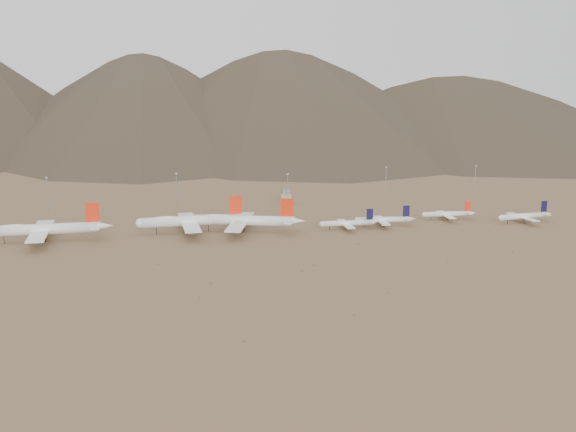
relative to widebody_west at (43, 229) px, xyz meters
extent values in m
plane|color=olive|center=(142.67, -21.03, -8.25)|extent=(3000.00, 3000.00, 0.00)
cylinder|color=white|center=(-0.34, -0.01, -0.09)|extent=(67.30, 8.98, 6.94)
cone|color=white|center=(37.23, 1.14, 0.43)|extent=(12.27, 6.61, 6.24)
cube|color=white|center=(-1.68, -0.05, -1.13)|extent=(12.61, 61.83, 0.87)
cube|color=white|center=(31.86, 0.97, 0.61)|extent=(6.75, 23.55, 0.42)
cube|color=red|center=(30.52, 0.93, 9.53)|extent=(8.74, 0.89, 12.31)
cylinder|color=black|center=(-23.82, -0.73, -5.90)|extent=(0.45, 0.45, 4.70)
cylinder|color=black|center=(0.95, 1.76, -5.90)|extent=(0.56, 0.56, 4.70)
cylinder|color=black|center=(1.05, -1.70, -5.90)|extent=(0.56, 0.56, 4.70)
ellipsoid|color=white|center=(-17.79, -0.54, 1.82)|extent=(21.63, 5.85, 4.16)
cylinder|color=slate|center=(-2.06, 12.25, -2.84)|extent=(6.80, 3.32, 3.12)
cylinder|color=slate|center=(-1.31, -12.35, -2.84)|extent=(6.80, 3.32, 3.12)
cylinder|color=slate|center=(-2.40, 23.32, -2.84)|extent=(6.80, 3.32, 3.12)
cylinder|color=slate|center=(-0.97, -23.42, -2.84)|extent=(6.80, 3.32, 3.12)
cylinder|color=white|center=(93.04, 9.67, -0.24)|extent=(66.09, 10.12, 6.80)
sphere|color=white|center=(60.16, 8.01, -0.24)|extent=(6.67, 6.67, 6.67)
cone|color=white|center=(129.86, 11.54, 0.27)|extent=(12.14, 6.71, 6.12)
cube|color=white|center=(91.72, 9.60, -1.26)|extent=(13.57, 60.80, 0.85)
cube|color=white|center=(124.60, 11.27, 0.44)|extent=(7.08, 23.20, 0.41)
cube|color=red|center=(123.28, 11.20, 9.19)|extent=(8.58, 1.04, 12.07)
cylinder|color=black|center=(70.03, 8.51, -5.95)|extent=(0.44, 0.44, 4.61)
cylinder|color=black|center=(94.27, 11.44, -5.95)|extent=(0.55, 0.55, 4.61)
cylinder|color=black|center=(94.44, 8.04, -5.95)|extent=(0.55, 0.55, 4.61)
ellipsoid|color=white|center=(75.94, 8.80, 1.63)|extent=(21.30, 6.16, 4.08)
cylinder|color=slate|center=(91.11, 21.66, -2.95)|extent=(6.73, 3.39, 3.06)
cylinder|color=slate|center=(92.33, -2.45, -2.95)|extent=(6.73, 3.39, 3.06)
cylinder|color=slate|center=(90.56, 32.51, -2.95)|extent=(6.73, 3.39, 3.06)
cylinder|color=slate|center=(92.88, -13.30, -2.95)|extent=(6.73, 3.39, 3.06)
cylinder|color=white|center=(126.68, 5.01, -0.27)|extent=(64.98, 24.31, 6.78)
sphere|color=white|center=(95.11, 13.90, -0.27)|extent=(6.64, 6.64, 6.64)
cone|color=white|center=(162.04, -4.95, 0.24)|extent=(13.02, 9.07, 6.10)
cube|color=white|center=(125.42, 5.36, -1.29)|extent=(26.41, 60.73, 0.85)
cube|color=white|center=(156.99, -3.53, 0.41)|extent=(11.88, 23.60, 0.41)
cube|color=red|center=(155.73, -3.18, 9.13)|extent=(8.37, 2.90, 12.03)
cylinder|color=black|center=(104.58, 11.23, -5.96)|extent=(0.44, 0.44, 4.59)
cylinder|color=black|center=(128.40, 6.28, -5.96)|extent=(0.55, 0.55, 4.59)
cylinder|color=black|center=(127.48, 3.02, -5.96)|extent=(0.55, 0.55, 4.59)
ellipsoid|color=white|center=(110.26, 9.63, 1.59)|extent=(21.58, 10.59, 4.07)
cylinder|color=slate|center=(128.68, 16.94, -2.97)|extent=(7.14, 4.71, 3.05)
cylinder|color=slate|center=(122.16, -6.21, -2.97)|extent=(7.14, 4.71, 3.05)
cylinder|color=slate|center=(131.61, 27.36, -2.97)|extent=(7.14, 4.71, 3.05)
cylinder|color=slate|center=(119.22, -16.63, -2.97)|extent=(7.14, 4.71, 3.05)
cylinder|color=white|center=(197.72, 0.16, -3.80)|extent=(34.67, 3.83, 3.76)
sphere|color=white|center=(180.39, 0.20, -3.80)|extent=(3.69, 3.69, 3.69)
cone|color=white|center=(217.14, 0.12, -3.51)|extent=(6.25, 3.40, 3.39)
cube|color=white|center=(197.03, 0.16, -4.36)|extent=(5.61, 29.72, 0.47)
cube|color=white|center=(214.36, 0.13, -3.42)|extent=(3.14, 11.30, 0.23)
cube|color=black|center=(213.67, 0.13, 1.80)|extent=(4.51, 0.35, 7.43)
cylinder|color=black|center=(185.59, 0.19, -6.97)|extent=(0.40, 0.40, 2.58)
cylinder|color=black|center=(198.42, 1.10, -6.97)|extent=(0.50, 0.50, 2.58)
cylinder|color=black|center=(198.42, -0.78, -6.97)|extent=(0.50, 0.50, 2.58)
cylinder|color=slate|center=(197.05, 8.48, -5.29)|extent=(3.47, 1.70, 1.69)
cylinder|color=slate|center=(197.01, -8.16, -5.29)|extent=(3.47, 1.70, 1.69)
cylinder|color=white|center=(224.80, 5.90, -3.65)|extent=(36.01, 7.00, 3.89)
sphere|color=white|center=(206.97, 7.46, -3.65)|extent=(3.81, 3.81, 3.81)
cone|color=white|center=(244.78, 4.15, -3.36)|extent=(6.73, 4.05, 3.50)
cube|color=white|center=(224.09, 5.96, -4.23)|extent=(8.39, 31.08, 0.49)
cube|color=white|center=(241.92, 4.40, -3.26)|extent=(4.23, 11.90, 0.23)
cube|color=black|center=(241.21, 4.46, 2.13)|extent=(4.67, 0.75, 7.67)
cylinder|color=black|center=(212.32, 6.99, -6.92)|extent=(0.41, 0.41, 2.66)
cylinder|color=black|center=(225.60, 6.80, -6.92)|extent=(0.51, 0.51, 2.66)
cylinder|color=black|center=(225.43, 4.87, -6.92)|extent=(0.51, 0.51, 2.66)
cylinder|color=slate|center=(224.84, 14.52, -5.20)|extent=(3.72, 2.06, 1.75)
cylinder|color=slate|center=(223.34, -2.60, -5.20)|extent=(3.72, 2.06, 1.75)
cylinder|color=white|center=(276.68, 17.72, -3.94)|extent=(33.71, 5.29, 3.65)
sphere|color=white|center=(259.91, 18.55, -3.94)|extent=(3.57, 3.57, 3.57)
cone|color=white|center=(295.46, 16.80, -3.66)|extent=(6.20, 3.57, 3.28)
cube|color=white|center=(276.01, 17.76, -4.48)|extent=(6.78, 29.01, 0.46)
cube|color=white|center=(292.78, 16.93, -3.57)|extent=(3.56, 11.07, 0.22)
cube|color=red|center=(292.10, 16.97, 1.48)|extent=(4.38, 0.54, 7.19)
cylinder|color=black|center=(264.94, 18.30, -7.01)|extent=(0.38, 0.38, 2.49)
cylinder|color=black|center=(277.39, 18.60, -7.01)|extent=(0.48, 0.48, 2.49)
cylinder|color=black|center=(277.30, 16.78, -7.01)|extent=(0.48, 0.48, 2.49)
cylinder|color=slate|center=(276.40, 25.81, -5.39)|extent=(3.43, 1.80, 1.64)
cylinder|color=slate|center=(275.61, 9.71, -5.39)|extent=(3.43, 1.80, 1.64)
cylinder|color=white|center=(326.46, -0.89, -3.49)|extent=(37.23, 9.50, 4.02)
sphere|color=white|center=(308.14, -3.66, -3.49)|extent=(3.94, 3.94, 3.94)
cone|color=white|center=(346.97, 2.20, -3.19)|extent=(7.13, 4.57, 3.62)
cube|color=white|center=(325.72, -1.00, -4.09)|extent=(10.60, 32.28, 0.50)
cube|color=white|center=(344.04, 1.76, -3.09)|extent=(5.10, 12.43, 0.24)
cube|color=black|center=(343.30, 1.65, 2.49)|extent=(4.82, 1.08, 7.94)
cylinder|color=black|center=(313.64, -2.83, -6.88)|extent=(0.42, 0.42, 2.75)
cylinder|color=black|center=(327.04, 0.21, -6.88)|extent=(0.53, 0.53, 2.75)
cylinder|color=black|center=(327.34, -1.78, -6.88)|extent=(0.53, 0.53, 2.75)
cylinder|color=slate|center=(324.40, 7.79, -5.09)|extent=(3.93, 2.34, 1.81)
cylinder|color=slate|center=(327.05, -9.79, -5.09)|extent=(3.93, 2.34, 1.81)
cube|color=tan|center=(172.67, 98.97, -4.25)|extent=(8.00, 8.00, 8.00)
cube|color=slate|center=(172.67, 98.97, 1.75)|extent=(6.00, 6.00, 4.00)
cylinder|color=gray|center=(-11.90, 106.19, 4.25)|extent=(0.50, 0.50, 25.00)
cube|color=gray|center=(-11.90, 106.19, 17.05)|extent=(2.00, 0.60, 0.80)
cylinder|color=gray|center=(86.41, 109.92, 4.25)|extent=(0.50, 0.50, 25.00)
cube|color=gray|center=(86.41, 109.92, 17.05)|extent=(2.00, 0.60, 0.80)
cylinder|color=gray|center=(173.06, 91.54, 4.25)|extent=(0.50, 0.50, 25.00)
cube|color=gray|center=(173.06, 91.54, 17.05)|extent=(2.00, 0.60, 0.80)
cylinder|color=gray|center=(261.64, 114.79, 4.25)|extent=(0.50, 0.50, 25.00)
cube|color=gray|center=(261.64, 114.79, 17.05)|extent=(2.00, 0.60, 0.80)
cylinder|color=gray|center=(340.07, 110.05, 4.25)|extent=(0.50, 0.50, 25.00)
cube|color=gray|center=(340.07, 110.05, 17.05)|extent=(2.00, 0.60, 0.80)
ellipsoid|color=brown|center=(157.14, -167.07, -7.94)|extent=(0.77, 0.77, 0.63)
ellipsoid|color=brown|center=(147.74, -93.94, -7.91)|extent=(1.09, 1.09, 0.69)
ellipsoid|color=brown|center=(3.80, -20.15, -7.95)|extent=(1.09, 1.09, 0.61)
ellipsoid|color=brown|center=(70.92, -66.79, -8.00)|extent=(0.71, 0.71, 0.51)
ellipsoid|color=brown|center=(232.36, -91.07, -8.04)|extent=(0.67, 0.67, 0.43)
ellipsoid|color=brown|center=(134.64, -114.04, -8.05)|extent=(0.52, 0.52, 0.40)
ellipsoid|color=brown|center=(2.51, -40.67, -8.05)|extent=(0.52, 0.52, 0.41)
ellipsoid|color=brown|center=(10.96, -17.65, -8.04)|extent=(0.57, 0.57, 0.44)
ellipsoid|color=brown|center=(90.44, -130.45, -8.02)|extent=(0.62, 0.62, 0.47)
ellipsoid|color=brown|center=(261.23, -169.99, -8.04)|extent=(0.55, 0.55, 0.43)
ellipsoid|color=brown|center=(279.24, -77.92, -7.89)|extent=(0.85, 0.85, 0.73)
ellipsoid|color=brown|center=(182.26, -139.12, -8.00)|extent=(0.69, 0.69, 0.52)
ellipsoid|color=brown|center=(156.69, -84.13, -7.97)|extent=(1.03, 1.03, 0.56)
ellipsoid|color=brown|center=(153.75, -126.62, -8.07)|extent=(0.68, 0.68, 0.36)
ellipsoid|color=brown|center=(104.90, -189.35, -7.95)|extent=(0.98, 0.98, 0.62)
ellipsoid|color=brown|center=(97.49, -107.88, -7.97)|extent=(1.10, 1.10, 0.57)
ellipsoid|color=brown|center=(194.54, -44.97, -8.09)|extent=(0.52, 0.52, 0.33)
ellipsoid|color=brown|center=(193.83, -41.56, -7.90)|extent=(0.79, 0.79, 0.70)
ellipsoid|color=brown|center=(270.78, -70.20, -8.00)|extent=(0.58, 0.58, 0.51)
camera|label=1|loc=(74.01, -463.34, 101.65)|focal=45.00mm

